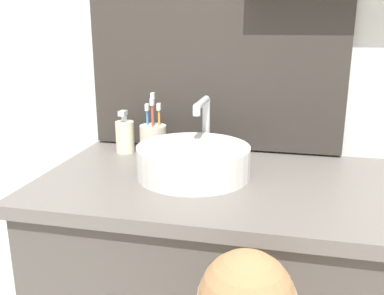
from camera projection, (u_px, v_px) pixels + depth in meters
sink_basin at (194, 159)px, 1.19m from camera, size 0.32×0.36×0.20m
toothbrush_holder at (153, 139)px, 1.39m from camera, size 0.09×0.09×0.20m
soap_dispenser at (125, 136)px, 1.41m from camera, size 0.06×0.06×0.14m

